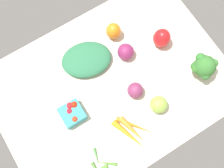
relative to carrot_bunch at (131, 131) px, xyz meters
The scene contains 11 objects.
tablecloth 22.39cm from the carrot_bunch, 100.05° to the right, with size 104.00×76.00×2.00cm, color beige.
carrot_bunch is the anchor object (origin of this frame).
okra_pile 20.25cm from the carrot_bunch, 15.48° to the left, with size 13.47×13.10×1.71cm.
red_onion_near_basket 35.54cm from the carrot_bunch, 118.57° to the right, with size 7.62×7.62×7.62cm, color #832555.
heirloom_tomato_green 16.27cm from the carrot_bunch, 169.04° to the right, with size 7.63×7.63×7.63cm, color #91BE47.
berry_basket 26.47cm from the carrot_bunch, 48.05° to the right, with size 9.54×9.54×6.35cm.
bell_pepper_red 44.14cm from the carrot_bunch, 140.96° to the right, with size 8.01×8.01×10.38cm, color red.
broccoli_head 41.79cm from the carrot_bunch, behind, with size 11.09×11.29×13.28cm.
red_onion_center 17.58cm from the carrot_bunch, 128.19° to the right, with size 7.08×7.08×7.08cm, color #803158.
leafy_greens_clump 37.80cm from the carrot_bunch, 90.09° to the right, with size 22.80×17.24×5.32cm, color #2C6E48.
bell_pepper_orange 46.23cm from the carrot_bunch, 112.40° to the right, with size 7.02×7.02×8.80cm, color orange.
Camera 1 is at (19.21, 30.89, 127.59)cm, focal length 46.45 mm.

